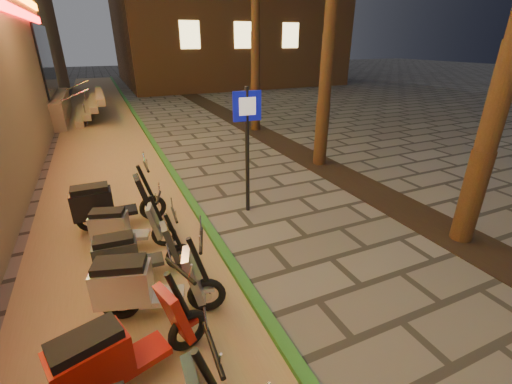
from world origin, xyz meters
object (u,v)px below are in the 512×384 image
pedestrian_sign (247,134)px  scooter_7 (144,285)px  scooter_6 (118,353)px  scooter_10 (108,203)px  scooter_9 (123,227)px  scooter_8 (132,254)px

pedestrian_sign → scooter_7: pedestrian_sign is taller
scooter_6 → scooter_10: size_ratio=0.97×
scooter_6 → scooter_7: 1.12m
scooter_10 → scooter_9: bearing=-78.1°
scooter_7 → scooter_10: scooter_10 is taller
scooter_7 → scooter_8: (-0.06, 0.96, -0.07)m
scooter_6 → scooter_10: 3.99m
scooter_9 → scooter_7: bearing=-69.2°
scooter_10 → pedestrian_sign: bearing=-8.3°
scooter_7 → scooter_8: scooter_7 is taller
scooter_8 → scooter_9: (-0.06, 1.01, -0.01)m
scooter_9 → scooter_10: (-0.20, 0.97, 0.10)m
pedestrian_sign → scooter_10: pedestrian_sign is taller
scooter_6 → scooter_8: scooter_6 is taller
scooter_6 → scooter_8: 2.04m
pedestrian_sign → scooter_8: bearing=-146.6°
pedestrian_sign → scooter_6: bearing=-126.9°
scooter_6 → scooter_7: bearing=50.9°
scooter_8 → scooter_6: bearing=-96.4°
pedestrian_sign → scooter_9: 3.10m
scooter_8 → scooter_9: 1.01m
pedestrian_sign → scooter_7: bearing=-132.8°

